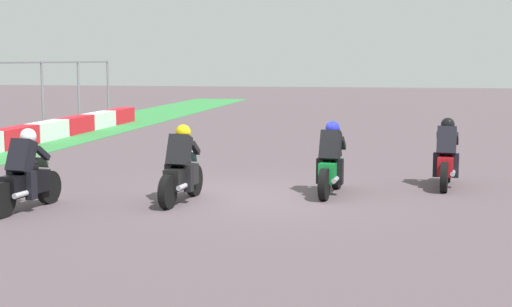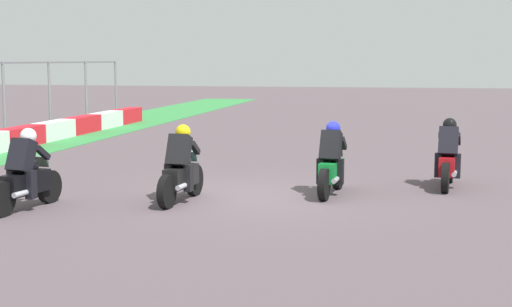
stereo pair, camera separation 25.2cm
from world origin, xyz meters
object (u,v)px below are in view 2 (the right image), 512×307
object	(u,v)px
rider_lane_b	(332,165)
rider_lane_d	(26,176)
rider_lane_a	(448,159)
rider_lane_c	(181,170)

from	to	relation	value
rider_lane_b	rider_lane_d	distance (m)	6.00
rider_lane_a	rider_lane_c	bearing A→B (deg)	124.26
rider_lane_a	rider_lane_c	distance (m)	5.84
rider_lane_a	rider_lane_b	xyz separation A→B (m)	(-1.35, 2.39, 0.00)
rider_lane_a	rider_lane_d	bearing A→B (deg)	123.95
rider_lane_b	rider_lane_d	xyz separation A→B (m)	(-2.67, 5.37, 0.00)
rider_lane_a	rider_lane_d	distance (m)	8.73
rider_lane_a	rider_lane_b	distance (m)	2.74
rider_lane_c	rider_lane_b	bearing A→B (deg)	-58.53
rider_lane_b	rider_lane_c	bearing A→B (deg)	122.03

